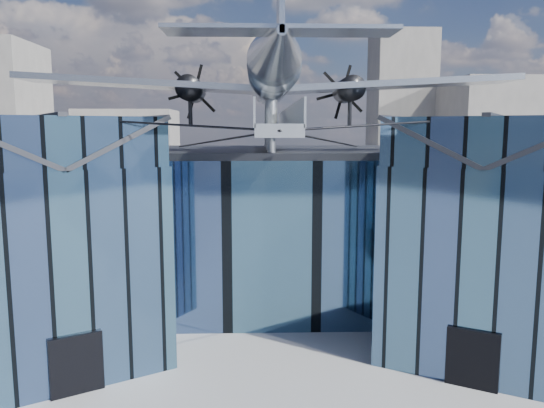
{
  "coord_description": "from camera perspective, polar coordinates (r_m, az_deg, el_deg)",
  "views": [
    {
      "loc": [
        -0.86,
        -25.96,
        11.15
      ],
      "look_at": [
        0.0,
        2.0,
        7.2
      ],
      "focal_mm": 35.0,
      "sensor_mm": 36.0,
      "label": 1
    }
  ],
  "objects": [
    {
      "name": "ground_plane",
      "position": [
        28.27,
        0.13,
        -15.2
      ],
      "size": [
        120.0,
        120.0,
        0.0
      ],
      "primitive_type": "plane",
      "color": "gray"
    },
    {
      "name": "museum",
      "position": [
        32.28,
        -0.21,
        -1.97
      ],
      "size": [
        32.88,
        24.5,
        17.6
      ],
      "color": "#3F5F80",
      "rests_on": "ground"
    },
    {
      "name": "bg_towers",
      "position": [
        76.49,
        -0.03,
        7.18
      ],
      "size": [
        77.0,
        24.5,
        26.0
      ],
      "color": "slate",
      "rests_on": "ground"
    }
  ]
}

